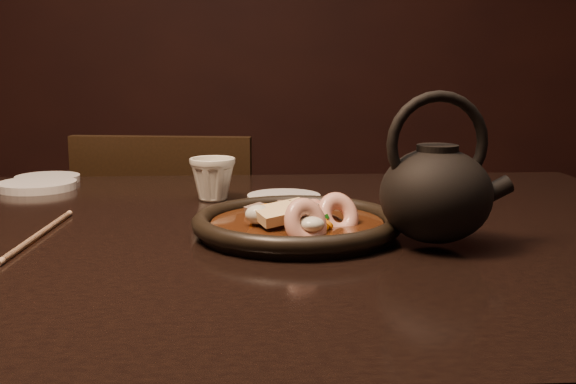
{
  "coord_description": "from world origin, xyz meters",
  "views": [
    {
      "loc": [
        0.19,
        -0.89,
        0.96
      ],
      "look_at": [
        0.25,
        -0.0,
        0.8
      ],
      "focal_mm": 45.0,
      "sensor_mm": 36.0,
      "label": 1
    }
  ],
  "objects": [
    {
      "name": "tea_cup",
      "position": [
        0.14,
        0.21,
        0.79
      ],
      "size": [
        0.09,
        0.08,
        0.07
      ],
      "primitive_type": "imported",
      "rotation": [
        0.0,
        0.0,
        -0.33
      ],
      "color": "beige",
      "rests_on": "table"
    },
    {
      "name": "saucer_right",
      "position": [
        -0.15,
        0.32,
        0.76
      ],
      "size": [
        0.13,
        0.13,
        0.01
      ],
      "primitive_type": "cylinder",
      "color": "silver",
      "rests_on": "table"
    },
    {
      "name": "plate",
      "position": [
        0.26,
        -0.02,
        0.76
      ],
      "size": [
        0.26,
        0.26,
        0.03
      ],
      "color": "black",
      "rests_on": "table"
    },
    {
      "name": "stirfry",
      "position": [
        0.26,
        -0.03,
        0.77
      ],
      "size": [
        0.14,
        0.15,
        0.06
      ],
      "color": "#321709",
      "rests_on": "plate"
    },
    {
      "name": "table",
      "position": [
        0.0,
        0.0,
        0.67
      ],
      "size": [
        1.6,
        0.9,
        0.75
      ],
      "color": "black",
      "rests_on": "floor"
    },
    {
      "name": "chair",
      "position": [
        0.04,
        0.66,
        0.44
      ],
      "size": [
        0.43,
        0.43,
        0.81
      ],
      "rotation": [
        0.0,
        0.0,
        3.0
      ],
      "color": "black",
      "rests_on": "floor"
    },
    {
      "name": "soy_dish",
      "position": [
        0.25,
        0.16,
        0.76
      ],
      "size": [
        0.11,
        0.11,
        0.02
      ],
      "primitive_type": "cylinder",
      "color": "silver",
      "rests_on": "table"
    },
    {
      "name": "teapot",
      "position": [
        0.41,
        -0.09,
        0.82
      ],
      "size": [
        0.16,
        0.13,
        0.18
      ],
      "rotation": [
        0.0,
        0.0,
        0.11
      ],
      "color": "black",
      "rests_on": "table"
    },
    {
      "name": "saucer_left",
      "position": [
        -0.15,
        0.39,
        0.76
      ],
      "size": [
        0.11,
        0.11,
        0.01
      ],
      "primitive_type": "cylinder",
      "color": "silver",
      "rests_on": "table"
    },
    {
      "name": "chopsticks",
      "position": [
        -0.06,
        -0.02,
        0.75
      ],
      "size": [
        0.02,
        0.25,
        0.01
      ],
      "rotation": [
        0.0,
        0.0,
        -0.06
      ],
      "color": "tan",
      "rests_on": "table"
    }
  ]
}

